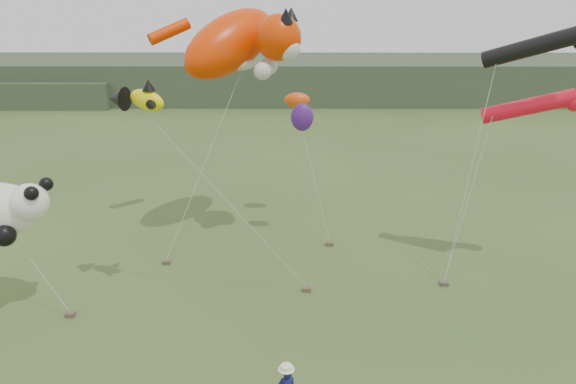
% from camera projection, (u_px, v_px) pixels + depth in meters
% --- Properties ---
extents(ground, '(120.00, 120.00, 0.00)m').
position_uv_depth(ground, '(299.00, 368.00, 17.11)').
color(ground, '#385123').
rests_on(ground, ground).
extents(headland, '(90.00, 13.00, 4.00)m').
position_uv_depth(headland, '(263.00, 79.00, 58.44)').
color(headland, '#2D3D28').
rests_on(headland, ground).
extents(sandbag_anchors, '(14.08, 6.09, 0.16)m').
position_uv_depth(sandbag_anchors, '(267.00, 277.00, 22.38)').
color(sandbag_anchors, brown).
rests_on(sandbag_anchors, ground).
extents(cat_kite, '(6.87, 5.80, 4.04)m').
position_uv_depth(cat_kite, '(240.00, 43.00, 24.12)').
color(cat_kite, '#E13100').
rests_on(cat_kite, ground).
extents(fish_kite, '(2.29, 1.48, 1.16)m').
position_uv_depth(fish_kite, '(136.00, 99.00, 19.07)').
color(fish_kite, yellow).
rests_on(fish_kite, ground).
extents(tube_kites, '(3.91, 2.49, 3.97)m').
position_uv_depth(tube_kites, '(538.00, 76.00, 21.09)').
color(tube_kites, black).
rests_on(tube_kites, ground).
extents(panda_kite, '(3.46, 2.24, 2.15)m').
position_uv_depth(panda_kite, '(3.00, 210.00, 19.45)').
color(panda_kite, white).
rests_on(panda_kite, ground).
extents(misc_kites, '(1.30, 3.01, 1.28)m').
position_uv_depth(misc_kites, '(300.00, 110.00, 25.37)').
color(misc_kites, '#ED500F').
rests_on(misc_kites, ground).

